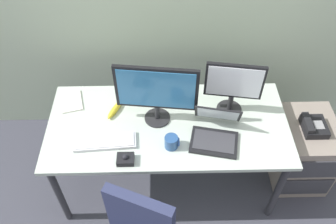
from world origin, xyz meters
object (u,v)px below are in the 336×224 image
(keyboard, at_px, (105,141))
(coffee_mug, at_px, (172,142))
(trackball_mouse, at_px, (125,159))
(paper_notepad, at_px, (71,101))
(monitor_side, at_px, (234,85))
(laptop, at_px, (215,132))
(desk_phone, at_px, (313,126))
(banana, at_px, (115,110))
(file_cabinet, at_px, (301,151))
(monitor_main, at_px, (156,91))

(keyboard, height_order, coffee_mug, coffee_mug)
(keyboard, relative_size, trackball_mouse, 3.80)
(trackball_mouse, height_order, coffee_mug, coffee_mug)
(keyboard, distance_m, paper_notepad, 0.48)
(monitor_side, bearing_deg, paper_notepad, 174.78)
(monitor_side, height_order, trackball_mouse, monitor_side)
(laptop, bearing_deg, desk_phone, 12.03)
(keyboard, xyz_separation_m, coffee_mug, (0.44, -0.04, 0.03))
(coffee_mug, bearing_deg, laptop, 14.56)
(trackball_mouse, relative_size, banana, 0.58)
(laptop, distance_m, trackball_mouse, 0.62)
(file_cabinet, bearing_deg, coffee_mug, -166.51)
(banana, bearing_deg, paper_notepad, 162.85)
(monitor_side, xyz_separation_m, laptop, (-0.13, -0.24, -0.19))
(banana, bearing_deg, trackball_mouse, -76.69)
(desk_phone, height_order, coffee_mug, coffee_mug)
(trackball_mouse, xyz_separation_m, banana, (-0.10, 0.43, -0.00))
(monitor_side, xyz_separation_m, keyboard, (-0.86, -0.28, -0.23))
(desk_phone, bearing_deg, keyboard, -172.44)
(banana, bearing_deg, keyboard, -98.64)
(monitor_main, height_order, monitor_side, monitor_main)
(paper_notepad, xyz_separation_m, banana, (0.33, -0.10, 0.01))
(laptop, height_order, trackball_mouse, laptop)
(file_cabinet, height_order, banana, banana)
(laptop, height_order, coffee_mug, laptop)
(monitor_main, height_order, paper_notepad, monitor_main)
(keyboard, bearing_deg, banana, 81.36)
(monitor_main, xyz_separation_m, monitor_side, (0.52, 0.07, -0.03))
(monitor_main, height_order, laptop, monitor_main)
(desk_phone, xyz_separation_m, monitor_main, (-1.14, 0.01, 0.37))
(coffee_mug, xyz_separation_m, banana, (-0.40, 0.32, -0.03))
(laptop, xyz_separation_m, trackball_mouse, (-0.59, -0.19, -0.03))
(monitor_side, xyz_separation_m, trackball_mouse, (-0.72, -0.43, -0.22))
(file_cabinet, height_order, keyboard, keyboard)
(monitor_side, xyz_separation_m, coffee_mug, (-0.42, -0.32, -0.20))
(file_cabinet, relative_size, coffee_mug, 5.97)
(keyboard, relative_size, laptop, 1.10)
(monitor_main, height_order, trackball_mouse, monitor_main)
(trackball_mouse, xyz_separation_m, coffee_mug, (0.30, 0.11, 0.02))
(trackball_mouse, bearing_deg, monitor_main, 60.36)
(monitor_side, relative_size, paper_notepad, 2.03)
(file_cabinet, bearing_deg, monitor_side, 174.28)
(monitor_side, xyz_separation_m, banana, (-0.82, 0.00, -0.22))
(trackball_mouse, height_order, paper_notepad, trackball_mouse)
(desk_phone, xyz_separation_m, keyboard, (-1.49, -0.20, 0.12))
(monitor_side, xyz_separation_m, paper_notepad, (-1.15, 0.11, -0.24))
(file_cabinet, height_order, coffee_mug, coffee_mug)
(keyboard, bearing_deg, monitor_side, 17.77)
(keyboard, relative_size, banana, 2.20)
(monitor_main, xyz_separation_m, paper_notepad, (-0.63, 0.18, -0.27))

